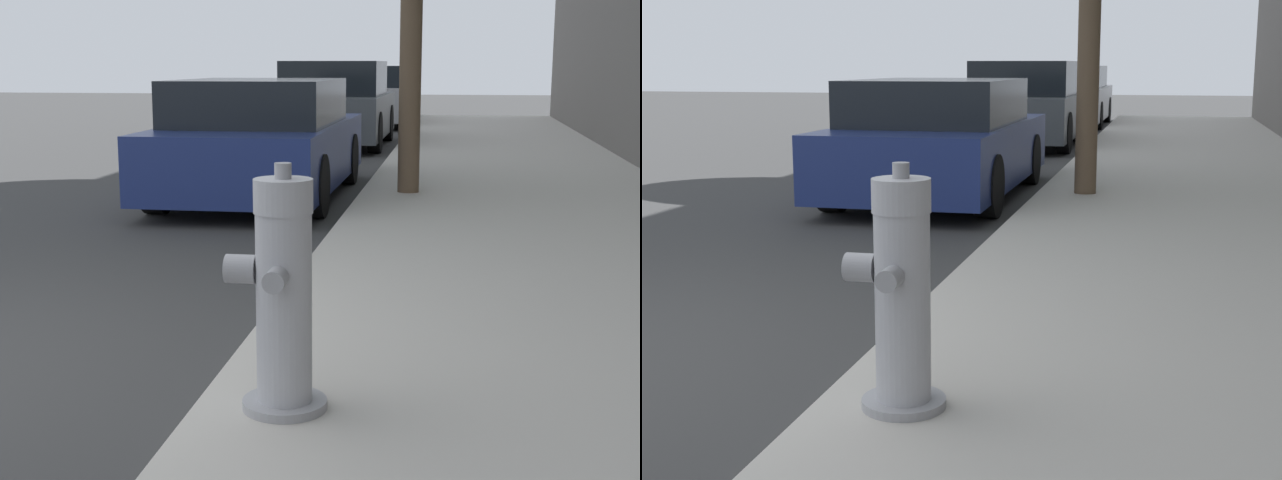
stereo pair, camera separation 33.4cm
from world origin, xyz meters
The scene contains 5 objects.
sidewalk_slab centered at (3.28, 0.00, 0.07)m, with size 3.29×40.00×0.14m.
fire_hydrant centered at (1.99, -0.37, 0.58)m, with size 0.39×0.41×0.95m.
parked_car_near centered at (0.51, 5.97, 0.63)m, with size 1.78×4.05×1.29m.
parked_car_mid centered at (0.46, 12.32, 0.72)m, with size 1.83×3.96×1.50m.
parked_car_far centered at (0.61, 17.99, 0.68)m, with size 1.71×4.37×1.41m.
Camera 1 is at (2.63, -3.56, 1.45)m, focal length 50.00 mm.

